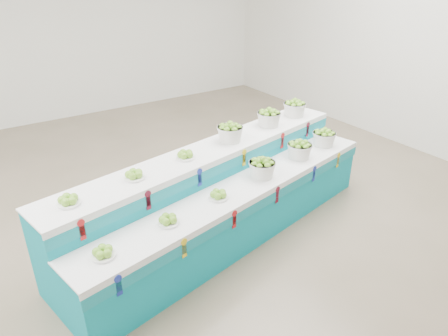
% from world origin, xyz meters
% --- Properties ---
extents(ground, '(10.00, 10.00, 0.00)m').
position_xyz_m(ground, '(0.00, 0.00, 0.00)').
color(ground, brown).
rests_on(ground, ground).
extents(back_wall, '(10.00, 0.00, 10.00)m').
position_xyz_m(back_wall, '(0.00, 5.00, 2.00)').
color(back_wall, silver).
rests_on(back_wall, ground).
extents(display_stand, '(4.39, 1.91, 1.02)m').
position_xyz_m(display_stand, '(0.75, -0.38, 0.51)').
color(display_stand, '#0A8EA1').
rests_on(display_stand, ground).
extents(plate_lower_left, '(0.25, 0.25, 0.10)m').
position_xyz_m(plate_lower_left, '(-0.91, -0.98, 0.77)').
color(plate_lower_left, white).
rests_on(plate_lower_left, display_stand).
extents(plate_lower_mid, '(0.25, 0.25, 0.10)m').
position_xyz_m(plate_lower_mid, '(-0.22, -0.84, 0.77)').
color(plate_lower_mid, white).
rests_on(plate_lower_mid, display_stand).
extents(plate_lower_right, '(0.25, 0.25, 0.10)m').
position_xyz_m(plate_lower_right, '(0.46, -0.71, 0.77)').
color(plate_lower_right, white).
rests_on(plate_lower_right, display_stand).
extents(basket_lower_left, '(0.38, 0.38, 0.24)m').
position_xyz_m(basket_lower_left, '(1.16, -0.57, 0.84)').
color(basket_lower_left, silver).
rests_on(basket_lower_left, display_stand).
extents(basket_lower_mid, '(0.38, 0.38, 0.24)m').
position_xyz_m(basket_lower_mid, '(1.89, -0.42, 0.84)').
color(basket_lower_mid, silver).
rests_on(basket_lower_mid, display_stand).
extents(basket_lower_right, '(0.38, 0.38, 0.24)m').
position_xyz_m(basket_lower_right, '(2.46, -0.31, 0.84)').
color(basket_lower_right, silver).
rests_on(basket_lower_right, display_stand).
extents(plate_upper_left, '(0.25, 0.25, 0.10)m').
position_xyz_m(plate_upper_left, '(-1.02, -0.46, 1.07)').
color(plate_upper_left, white).
rests_on(plate_upper_left, display_stand).
extents(plate_upper_mid, '(0.25, 0.25, 0.10)m').
position_xyz_m(plate_upper_mid, '(-0.32, -0.32, 1.07)').
color(plate_upper_mid, white).
rests_on(plate_upper_mid, display_stand).
extents(plate_upper_right, '(0.25, 0.25, 0.10)m').
position_xyz_m(plate_upper_right, '(0.35, -0.19, 1.07)').
color(plate_upper_right, white).
rests_on(plate_upper_right, display_stand).
extents(basket_upper_left, '(0.38, 0.38, 0.24)m').
position_xyz_m(basket_upper_left, '(1.06, -0.05, 1.14)').
color(basket_upper_left, silver).
rests_on(basket_upper_left, display_stand).
extents(basket_upper_mid, '(0.38, 0.38, 0.24)m').
position_xyz_m(basket_upper_mid, '(1.79, 0.10, 1.14)').
color(basket_upper_mid, silver).
rests_on(basket_upper_mid, display_stand).
extents(basket_upper_right, '(0.38, 0.38, 0.24)m').
position_xyz_m(basket_upper_right, '(2.36, 0.21, 1.14)').
color(basket_upper_right, silver).
rests_on(basket_upper_right, display_stand).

